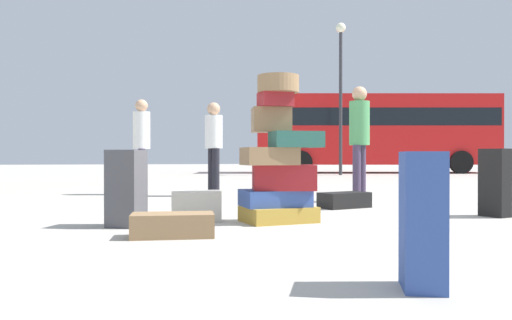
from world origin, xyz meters
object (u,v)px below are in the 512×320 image
Objects in this scene: suitcase_black_right_side at (344,200)px; suitcase_black_behind_tower at (495,183)px; suitcase_brown_foreground_near at (173,225)px; person_bearded_onlooker at (142,138)px; suitcase_charcoal_foreground_far at (126,188)px; suitcase_tower at (279,165)px; suitcase_navy_left_side at (422,220)px; person_tourist_with_camera at (214,140)px; suitcase_cream_upright_blue at (196,206)px; person_passerby_in_red at (359,133)px; parked_bus at (374,129)px; lamp_post at (341,74)px.

suitcase_black_right_side is 1.83m from suitcase_black_behind_tower.
suitcase_brown_foreground_near is 5.04m from person_bearded_onlooker.
suitcase_charcoal_foreground_far is 0.44× the size of person_bearded_onlooker.
suitcase_brown_foreground_near is (-1.12, -0.75, -0.49)m from suitcase_tower.
suitcase_navy_left_side is 1.02× the size of suitcase_brown_foreground_near.
person_bearded_onlooker is 1.35m from person_tourist_with_camera.
suitcase_cream_upright_blue is 0.66× the size of suitcase_black_behind_tower.
person_tourist_with_camera is (1.20, -0.62, -0.05)m from person_bearded_onlooker.
person_passerby_in_red reaches higher than person_bearded_onlooker.
suitcase_cream_upright_blue is 3.33m from suitcase_black_behind_tower.
person_bearded_onlooker is (-1.41, 4.20, 0.41)m from suitcase_tower.
person_bearded_onlooker is 3.85m from person_passerby_in_red.
person_passerby_in_red is at bearing 91.38° from suitcase_navy_left_side.
lamp_post is at bearing -123.83° from parked_bus.
person_tourist_with_camera is at bearing -114.12° from parked_bus.
lamp_post is at bearing 91.30° from suitcase_navy_left_side.
person_passerby_in_red is (0.55, 0.79, 0.92)m from suitcase_black_right_side.
suitcase_black_behind_tower is 0.44× the size of person_passerby_in_red.
lamp_post is (7.08, 12.44, 3.28)m from suitcase_charcoal_foreground_far.
parked_bus is at bearing 130.91° from person_tourist_with_camera.
suitcase_black_right_side is 0.39× the size of person_bearded_onlooker.
suitcase_black_right_side is at bearing 43.20° from person_bearded_onlooker.
suitcase_navy_left_side is 19.20m from parked_bus.
lamp_post is (5.56, 12.43, 3.06)m from suitcase_tower.
suitcase_navy_left_side is 0.13× the size of lamp_post.
person_tourist_with_camera is at bearing 92.90° from suitcase_charcoal_foreground_far.
parked_bus is at bearing 63.67° from suitcase_brown_foreground_near.
person_tourist_with_camera reaches higher than suitcase_charcoal_foreground_far.
suitcase_charcoal_foreground_far is 0.07× the size of parked_bus.
suitcase_tower reaches higher than suitcase_charcoal_foreground_far.
suitcase_black_right_side is 0.86× the size of suitcase_black_behind_tower.
suitcase_cream_upright_blue is at bearing 127.15° from suitcase_navy_left_side.
suitcase_tower is at bearing 23.34° from suitcase_charcoal_foreground_far.
person_tourist_with_camera is at bearing -123.12° from lamp_post.
suitcase_navy_left_side is (-2.45, -2.68, -0.03)m from suitcase_black_behind_tower.
suitcase_cream_upright_blue is at bearing -12.71° from person_passerby_in_red.
suitcase_brown_foreground_near is at bearing -2.60° from person_passerby_in_red.
suitcase_black_behind_tower is at bearing 44.20° from person_bearded_onlooker.
suitcase_tower is at bearing 112.17° from suitcase_navy_left_side.
suitcase_brown_foreground_near is (-2.33, -1.99, -0.00)m from suitcase_black_right_side.
suitcase_black_right_side is 0.38× the size of person_passerby_in_red.
lamp_post is (5.77, 8.85, 2.70)m from person_tourist_with_camera.
person_tourist_with_camera reaches higher than suitcase_cream_upright_blue.
person_bearded_onlooker reaches higher than suitcase_brown_foreground_near.
suitcase_black_behind_tower is 4.56m from person_tourist_with_camera.
suitcase_black_behind_tower is at bearing -1.13° from suitcase_tower.
person_bearded_onlooker is at bearing -119.58° from parked_bus.
suitcase_tower is 13.96m from lamp_post.
person_passerby_in_red is at bearing 90.88° from suitcase_black_behind_tower.
suitcase_tower is 2.15× the size of suitcase_navy_left_side.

